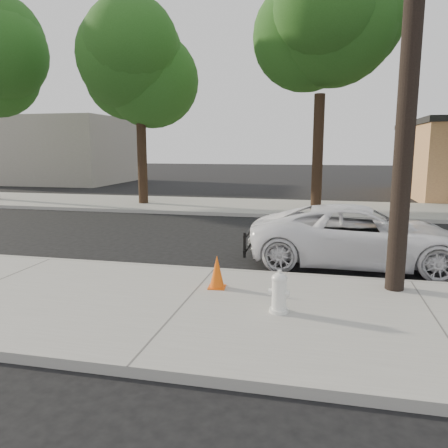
{
  "coord_description": "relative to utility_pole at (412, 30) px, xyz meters",
  "views": [
    {
      "loc": [
        2.2,
        -11.0,
        2.76
      ],
      "look_at": [
        0.03,
        -1.3,
        1.0
      ],
      "focal_mm": 35.0,
      "sensor_mm": 36.0,
      "label": 1
    }
  ],
  "objects": [
    {
      "name": "ground",
      "position": [
        -3.6,
        2.7,
        -4.7
      ],
      "size": [
        120.0,
        120.0,
        0.0
      ],
      "primitive_type": "plane",
      "color": "black",
      "rests_on": "ground"
    },
    {
      "name": "tree_b",
      "position": [
        -9.41,
        10.76,
        1.45
      ],
      "size": [
        4.34,
        4.2,
        8.45
      ],
      "color": "black",
      "rests_on": "far_sidewalk"
    },
    {
      "name": "traffic_cone",
      "position": [
        -3.24,
        -0.64,
        -4.25
      ],
      "size": [
        0.35,
        0.35,
        0.62
      ],
      "rotation": [
        0.0,
        0.0,
        0.09
      ],
      "color": "#EE580C",
      "rests_on": "near_sidewalk"
    },
    {
      "name": "curb_near",
      "position": [
        -3.6,
        0.6,
        -4.62
      ],
      "size": [
        90.0,
        0.12,
        0.16
      ],
      "primitive_type": "cube",
      "color": "#9E9B93",
      "rests_on": "ground"
    },
    {
      "name": "far_sidewalk",
      "position": [
        -3.6,
        11.2,
        -4.62
      ],
      "size": [
        90.0,
        5.0,
        0.15
      ],
      "primitive_type": "cube",
      "color": "gray",
      "rests_on": "ground"
    },
    {
      "name": "tree_c",
      "position": [
        -1.38,
        10.34,
        2.21
      ],
      "size": [
        4.96,
        4.8,
        9.55
      ],
      "color": "black",
      "rests_on": "far_sidewalk"
    },
    {
      "name": "near_sidewalk",
      "position": [
        -3.6,
        -1.6,
        -4.62
      ],
      "size": [
        90.0,
        4.4,
        0.15
      ],
      "primitive_type": "cube",
      "color": "gray",
      "rests_on": "ground"
    },
    {
      "name": "fire_hydrant",
      "position": [
        -1.99,
        -1.63,
        -4.23
      ],
      "size": [
        0.34,
        0.31,
        0.65
      ],
      "rotation": [
        0.0,
        0.0,
        -0.09
      ],
      "color": "white",
      "rests_on": "near_sidewalk"
    },
    {
      "name": "utility_pole",
      "position": [
        0.0,
        0.0,
        0.0
      ],
      "size": [
        1.4,
        0.34,
        9.0
      ],
      "color": "black",
      "rests_on": "near_sidewalk"
    },
    {
      "name": "police_cruiser",
      "position": [
        -0.45,
        2.17,
        -3.99
      ],
      "size": [
        5.11,
        2.4,
        1.41
      ],
      "primitive_type": "imported",
      "rotation": [
        0.0,
        0.0,
        1.56
      ],
      "color": "white",
      "rests_on": "ground"
    },
    {
      "name": "building_far",
      "position": [
        -23.6,
        22.7,
        -2.2
      ],
      "size": [
        14.0,
        8.0,
        5.0
      ],
      "primitive_type": "cube",
      "color": "gray",
      "rests_on": "ground"
    }
  ]
}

